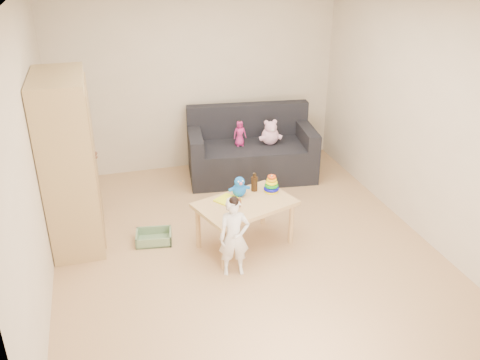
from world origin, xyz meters
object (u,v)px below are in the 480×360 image
object	(u,v)px
wardrobe	(69,162)
play_table	(245,224)
toddler	(234,238)
sofa	(251,160)

from	to	relation	value
wardrobe	play_table	world-z (taller)	wardrobe
play_table	toddler	world-z (taller)	toddler
wardrobe	sofa	xyz separation A→B (m)	(2.34, 1.03, -0.69)
wardrobe	toddler	bearing A→B (deg)	-36.40
toddler	sofa	bearing A→B (deg)	76.29
wardrobe	toddler	size ratio (longest dim) A/B	2.28
play_table	sofa	bearing A→B (deg)	70.57
wardrobe	toddler	world-z (taller)	wardrobe
wardrobe	sofa	size ratio (longest dim) A/B	1.08
play_table	wardrobe	bearing A→B (deg)	159.74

